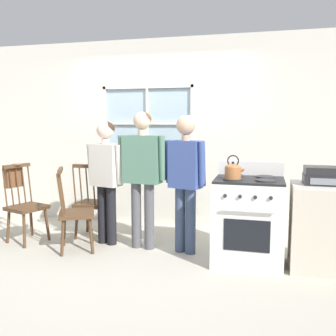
# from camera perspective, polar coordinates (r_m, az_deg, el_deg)

# --- Properties ---
(ground_plane) EXTENTS (16.00, 16.00, 0.00)m
(ground_plane) POSITION_cam_1_polar(r_m,az_deg,el_deg) (4.41, -5.98, -13.21)
(ground_plane) COLOR #B2AD9E
(wall_back) EXTENTS (6.40, 0.16, 2.70)m
(wall_back) POSITION_cam_1_polar(r_m,az_deg,el_deg) (5.47, -0.91, 5.11)
(wall_back) COLOR silver
(wall_back) RESTS_ON ground_plane
(chair_by_window) EXTENTS (0.51, 0.53, 0.99)m
(chair_by_window) POSITION_cam_1_polar(r_m,az_deg,el_deg) (5.11, -20.84, -5.58)
(chair_by_window) COLOR #4C331E
(chair_by_window) RESTS_ON ground_plane
(chair_near_wall) EXTENTS (0.55, 0.55, 0.99)m
(chair_near_wall) POSITION_cam_1_polar(r_m,az_deg,el_deg) (4.60, -14.03, -6.72)
(chair_near_wall) COLOR #4C331E
(chair_near_wall) RESTS_ON ground_plane
(chair_center_cluster) EXTENTS (0.42, 0.41, 0.99)m
(chair_center_cluster) POSITION_cam_1_polar(r_m,az_deg,el_deg) (5.06, -11.40, -5.38)
(chair_center_cluster) COLOR #4C331E
(chair_center_cluster) RESTS_ON ground_plane
(person_elderly_left) EXTENTS (0.52, 0.29, 1.53)m
(person_elderly_left) POSITION_cam_1_polar(r_m,az_deg,el_deg) (4.67, -9.43, -0.33)
(person_elderly_left) COLOR black
(person_elderly_left) RESTS_ON ground_plane
(person_teen_center) EXTENTS (0.60, 0.25, 1.64)m
(person_teen_center) POSITION_cam_1_polar(r_m,az_deg,el_deg) (4.44, -3.93, 0.31)
(person_teen_center) COLOR #4C4C51
(person_teen_center) RESTS_ON ground_plane
(person_adult_right) EXTENTS (0.52, 0.30, 1.60)m
(person_adult_right) POSITION_cam_1_polar(r_m,az_deg,el_deg) (4.28, 2.70, -0.25)
(person_adult_right) COLOR #384766
(person_adult_right) RESTS_ON ground_plane
(stove) EXTENTS (0.74, 0.68, 1.08)m
(stove) POSITION_cam_1_polar(r_m,az_deg,el_deg) (4.17, 12.13, -7.74)
(stove) COLOR white
(stove) RESTS_ON ground_plane
(kettle) EXTENTS (0.21, 0.17, 0.25)m
(kettle) POSITION_cam_1_polar(r_m,az_deg,el_deg) (3.94, 9.86, -0.36)
(kettle) COLOR #A86638
(kettle) RESTS_ON stove
(potted_plant) EXTENTS (0.15, 0.15, 0.34)m
(potted_plant) POSITION_cam_1_polar(r_m,az_deg,el_deg) (5.42, -1.71, 2.01)
(potted_plant) COLOR #42474C
(potted_plant) RESTS_ON wall_back
(handbag) EXTENTS (0.23, 0.24, 0.31)m
(handbag) POSITION_cam_1_polar(r_m,az_deg,el_deg) (5.23, -22.53, -1.24)
(handbag) COLOR brown
(handbag) RESTS_ON chair_by_window
(side_counter) EXTENTS (0.55, 0.50, 0.90)m
(side_counter) POSITION_cam_1_polar(r_m,az_deg,el_deg) (4.18, 21.93, -8.36)
(side_counter) COLOR beige
(side_counter) RESTS_ON ground_plane
(stereo) EXTENTS (0.34, 0.29, 0.18)m
(stereo) POSITION_cam_1_polar(r_m,az_deg,el_deg) (4.06, 22.32, -1.10)
(stereo) COLOR #232326
(stereo) RESTS_ON side_counter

